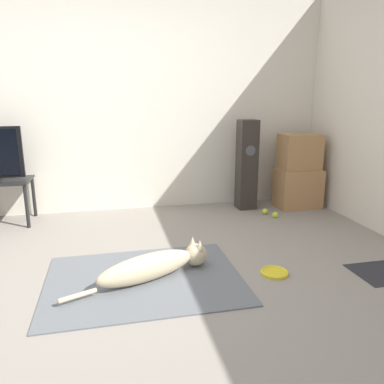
{
  "coord_description": "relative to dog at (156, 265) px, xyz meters",
  "views": [
    {
      "loc": [
        -0.03,
        -2.38,
        1.32
      ],
      "look_at": [
        0.73,
        0.96,
        0.45
      ],
      "focal_mm": 35.0,
      "sensor_mm": 36.0,
      "label": 1
    }
  ],
  "objects": [
    {
      "name": "area_rug",
      "position": [
        -0.09,
        0.0,
        -0.11
      ],
      "size": [
        1.43,
        1.08,
        0.01
      ],
      "color": "slate",
      "rests_on": "ground_plane"
    },
    {
      "name": "cardboard_box_upper",
      "position": [
        1.95,
        1.53,
        0.57
      ],
      "size": [
        0.46,
        0.32,
        0.42
      ],
      "color": "#A87A4C",
      "rests_on": "cardboard_box_lower"
    },
    {
      "name": "tennis_ball_loose_on_carpet",
      "position": [
        1.44,
        1.32,
        -0.08
      ],
      "size": [
        0.07,
        0.07,
        0.07
      ],
      "color": "#C6E033",
      "rests_on": "ground_plane"
    },
    {
      "name": "ground_plane",
      "position": [
        -0.28,
        -0.17,
        -0.11
      ],
      "size": [
        12.0,
        12.0,
        0.0
      ],
      "primitive_type": "plane",
      "color": "gray"
    },
    {
      "name": "floor_speaker",
      "position": [
        1.31,
        1.61,
        0.42
      ],
      "size": [
        0.21,
        0.22,
        1.07
      ],
      "color": "#2D2823",
      "rests_on": "ground_plane"
    },
    {
      "name": "wall_back",
      "position": [
        -0.28,
        1.93,
        1.16
      ],
      "size": [
        8.0,
        0.06,
        2.55
      ],
      "color": "silver",
      "rests_on": "ground_plane"
    },
    {
      "name": "cardboard_box_lower",
      "position": [
        1.95,
        1.52,
        0.13
      ],
      "size": [
        0.52,
        0.36,
        0.47
      ],
      "color": "#A87A4C",
      "rests_on": "ground_plane"
    },
    {
      "name": "dog",
      "position": [
        0.0,
        0.0,
        0.0
      ],
      "size": [
        1.09,
        0.52,
        0.23
      ],
      "color": "beige",
      "rests_on": "area_rug"
    },
    {
      "name": "tennis_ball_near_speaker",
      "position": [
        1.4,
        1.56,
        -0.08
      ],
      "size": [
        0.07,
        0.07,
        0.07
      ],
      "color": "#C6E033",
      "rests_on": "ground_plane"
    },
    {
      "name": "frisbee",
      "position": [
        0.9,
        -0.12,
        -0.1
      ],
      "size": [
        0.21,
        0.21,
        0.03
      ],
      "color": "yellow",
      "rests_on": "ground_plane"
    },
    {
      "name": "tennis_ball_by_boxes",
      "position": [
        1.5,
        1.17,
        -0.08
      ],
      "size": [
        0.07,
        0.07,
        0.07
      ],
      "color": "#C6E033",
      "rests_on": "ground_plane"
    }
  ]
}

